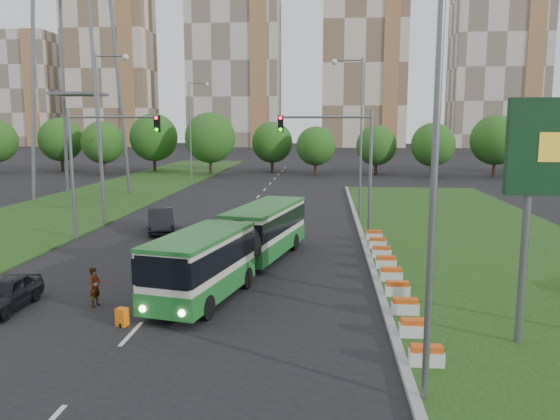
# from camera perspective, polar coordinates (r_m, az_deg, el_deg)

# --- Properties ---
(ground) EXTENTS (360.00, 360.00, 0.00)m
(ground) POSITION_cam_1_polar(r_m,az_deg,el_deg) (24.88, -3.92, -7.85)
(ground) COLOR black
(ground) RESTS_ON ground
(grass_median) EXTENTS (14.00, 60.00, 0.15)m
(grass_median) POSITION_cam_1_polar(r_m,az_deg,el_deg) (33.66, 20.81, -3.82)
(grass_median) COLOR #1C4112
(grass_median) RESTS_ON ground
(median_kerb) EXTENTS (0.30, 60.00, 0.18)m
(median_kerb) POSITION_cam_1_polar(r_m,az_deg,el_deg) (32.42, 8.91, -3.78)
(median_kerb) COLOR gray
(median_kerb) RESTS_ON ground
(left_verge) EXTENTS (12.00, 110.00, 0.10)m
(left_verge) POSITION_cam_1_polar(r_m,az_deg,el_deg) (53.62, -19.11, 0.85)
(left_verge) COLOR #1C4112
(left_verge) RESTS_ON ground
(lane_markings) EXTENTS (0.20, 100.00, 0.01)m
(lane_markings) POSITION_cam_1_polar(r_m,az_deg,el_deg) (44.63, -3.88, -0.30)
(lane_markings) COLOR beige
(lane_markings) RESTS_ON ground
(flower_planters) EXTENTS (1.10, 18.10, 0.60)m
(flower_planters) POSITION_cam_1_polar(r_m,az_deg,el_deg) (25.44, 11.55, -6.58)
(flower_planters) COLOR silver
(flower_planters) RESTS_ON grass_median
(traffic_mast_median) EXTENTS (5.76, 0.32, 8.00)m
(traffic_mast_median) POSITION_cam_1_polar(r_m,az_deg,el_deg) (33.61, 6.71, 5.79)
(traffic_mast_median) COLOR slate
(traffic_mast_median) RESTS_ON ground
(traffic_mast_left) EXTENTS (5.76, 0.32, 8.00)m
(traffic_mast_left) POSITION_cam_1_polar(r_m,az_deg,el_deg) (35.48, -18.63, 5.55)
(traffic_mast_left) COLOR slate
(traffic_mast_left) RESTS_ON ground
(street_lamps) EXTENTS (36.00, 60.00, 12.00)m
(street_lamps) POSITION_cam_1_polar(r_m,az_deg,el_deg) (34.21, -6.50, 6.94)
(street_lamps) COLOR slate
(street_lamps) RESTS_ON ground
(tree_line) EXTENTS (120.00, 8.00, 9.00)m
(tree_line) POSITION_cam_1_polar(r_m,az_deg,el_deg) (78.84, 9.44, 6.94)
(tree_line) COLOR #204D14
(tree_line) RESTS_ON ground
(apartment_tower_west) EXTENTS (26.00, 15.00, 48.00)m
(apartment_tower_west) POSITION_cam_1_polar(r_m,az_deg,el_deg) (187.37, -17.28, 13.77)
(apartment_tower_west) COLOR beige
(apartment_tower_west) RESTS_ON ground
(apartment_tower_cwest) EXTENTS (28.00, 15.00, 52.00)m
(apartment_tower_cwest) POSITION_cam_1_polar(r_m,az_deg,el_deg) (176.88, -4.77, 15.10)
(apartment_tower_cwest) COLOR beige
(apartment_tower_cwest) RESTS_ON ground
(apartment_tower_ceast) EXTENTS (25.00, 15.00, 50.00)m
(apartment_tower_ceast) POSITION_cam_1_polar(r_m,az_deg,el_deg) (174.81, 8.74, 14.77)
(apartment_tower_ceast) COLOR beige
(apartment_tower_ceast) RESTS_ON ground
(apartment_tower_east) EXTENTS (27.00, 15.00, 47.00)m
(apartment_tower_east) POSITION_cam_1_polar(r_m,az_deg,el_deg) (181.71, 21.78, 13.55)
(apartment_tower_east) COLOR beige
(apartment_tower_east) RESTS_ON ground
(midrise_west) EXTENTS (22.00, 14.00, 36.00)m
(midrise_west) POSITION_cam_1_polar(r_m,az_deg,el_deg) (199.90, -25.35, 11.27)
(midrise_west) COLOR beige
(midrise_west) RESTS_ON ground
(articulated_bus) EXTENTS (2.35, 15.06, 2.48)m
(articulated_bus) POSITION_cam_1_polar(r_m,az_deg,el_deg) (26.33, -4.46, -3.50)
(articulated_bus) COLOR beige
(articulated_bus) RESTS_ON ground
(car_left_near) EXTENTS (1.64, 3.87, 1.31)m
(car_left_near) POSITION_cam_1_polar(r_m,az_deg,el_deg) (24.05, -26.80, -7.80)
(car_left_near) COLOR black
(car_left_near) RESTS_ON ground
(car_left_far) EXTENTS (3.03, 5.00, 1.55)m
(car_left_far) POSITION_cam_1_polar(r_m,az_deg,el_deg) (37.50, -12.36, -1.07)
(car_left_far) COLOR black
(car_left_far) RESTS_ON ground
(pedestrian) EXTENTS (0.47, 0.63, 1.57)m
(pedestrian) POSITION_cam_1_polar(r_m,az_deg,el_deg) (23.10, -18.76, -7.63)
(pedestrian) COLOR gray
(pedestrian) RESTS_ON ground
(shopping_trolley) EXTENTS (0.38, 0.40, 0.66)m
(shopping_trolley) POSITION_cam_1_polar(r_m,az_deg,el_deg) (20.79, -16.18, -10.70)
(shopping_trolley) COLOR orange
(shopping_trolley) RESTS_ON ground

